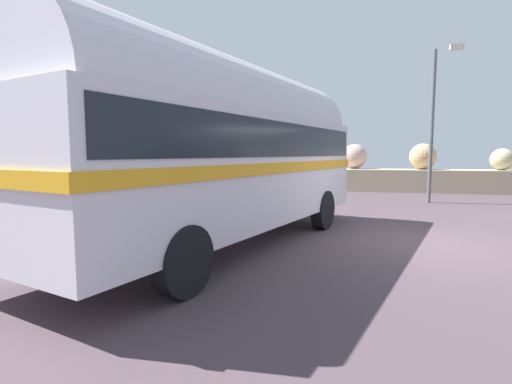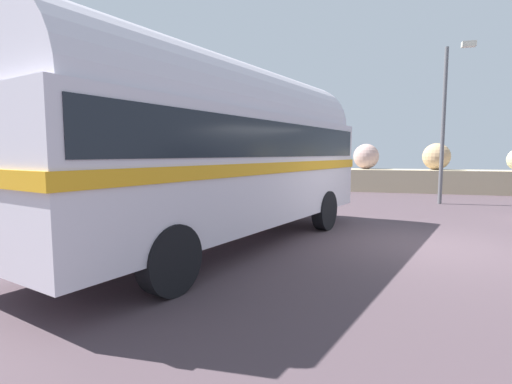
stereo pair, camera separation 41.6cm
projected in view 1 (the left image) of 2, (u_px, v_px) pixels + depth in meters
The scene contains 4 objects.
ground at pixel (430, 244), 7.96m from camera, with size 32.00×26.00×0.02m.
breakwater at pixel (383, 176), 19.30m from camera, with size 31.36×2.21×2.48m.
vintage_coach at pixel (226, 145), 7.63m from camera, with size 4.81×8.91×3.70m.
lamp_post at pixel (435, 117), 14.21m from camera, with size 0.87×0.76×5.70m.
Camera 1 is at (-1.76, -8.43, 1.89)m, focal length 26.91 mm.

